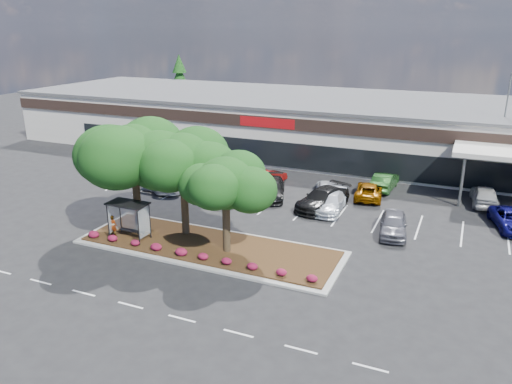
% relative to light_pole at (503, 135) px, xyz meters
% --- Properties ---
extents(ground, '(160.00, 160.00, 0.00)m').
position_rel_light_pole_xyz_m(ground, '(-15.93, -28.01, -4.55)').
color(ground, black).
rests_on(ground, ground).
extents(retail_store, '(80.40, 25.20, 6.25)m').
position_rel_light_pole_xyz_m(retail_store, '(-15.86, 5.90, -1.39)').
color(retail_store, beige).
rests_on(retail_store, ground).
extents(landscape_island, '(18.00, 6.00, 0.26)m').
position_rel_light_pole_xyz_m(landscape_island, '(-17.93, -24.01, -4.42)').
color(landscape_island, '#989894').
rests_on(landscape_island, ground).
extents(lane_markings, '(33.12, 20.06, 0.01)m').
position_rel_light_pole_xyz_m(lane_markings, '(-16.07, -17.59, -4.54)').
color(lane_markings, silver).
rests_on(lane_markings, ground).
extents(shrub_row, '(17.00, 0.80, 0.50)m').
position_rel_light_pole_xyz_m(shrub_row, '(-17.93, -26.11, -4.04)').
color(shrub_row, maroon).
rests_on(shrub_row, landscape_island).
extents(bus_shelter, '(2.75, 1.55, 2.59)m').
position_rel_light_pole_xyz_m(bus_shelter, '(-23.43, -25.06, -2.24)').
color(bus_shelter, black).
rests_on(bus_shelter, landscape_island).
extents(island_tree_west, '(7.20, 7.20, 7.89)m').
position_rel_light_pole_xyz_m(island_tree_west, '(-23.93, -23.51, -0.34)').
color(island_tree_west, '#103C10').
rests_on(island_tree_west, landscape_island).
extents(island_tree_mid, '(6.60, 6.60, 7.32)m').
position_rel_light_pole_xyz_m(island_tree_mid, '(-20.43, -22.81, -0.63)').
color(island_tree_mid, '#103C10').
rests_on(island_tree_mid, landscape_island).
extents(island_tree_east, '(5.80, 5.80, 6.50)m').
position_rel_light_pole_xyz_m(island_tree_east, '(-16.43, -24.31, -1.03)').
color(island_tree_east, '#103C10').
rests_on(island_tree_east, landscape_island).
extents(conifer_north_west, '(4.40, 4.40, 10.00)m').
position_rel_light_pole_xyz_m(conifer_north_west, '(-45.93, 17.99, 0.45)').
color(conifer_north_west, '#103C10').
rests_on(conifer_north_west, ground).
extents(person_waiting, '(0.65, 0.51, 1.58)m').
position_rel_light_pole_xyz_m(person_waiting, '(-24.67, -25.45, -3.50)').
color(person_waiting, '#594C47').
rests_on(person_waiting, landscape_island).
extents(light_pole, '(1.43, 0.54, 10.23)m').
position_rel_light_pole_xyz_m(light_pole, '(0.00, 0.00, 0.00)').
color(light_pole, '#989894').
rests_on(light_pole, ground).
extents(car_0, '(3.00, 5.94, 1.61)m').
position_rel_light_pole_xyz_m(car_0, '(-28.34, -13.19, -3.74)').
color(car_0, '#B7BBC5').
rests_on(car_0, ground).
extents(car_1, '(3.50, 5.74, 1.49)m').
position_rel_light_pole_xyz_m(car_1, '(-26.92, -14.03, -3.80)').
color(car_1, silver).
rests_on(car_1, ground).
extents(car_2, '(2.27, 5.02, 1.67)m').
position_rel_light_pole_xyz_m(car_2, '(-20.83, -14.69, -3.71)').
color(car_2, silver).
rests_on(car_2, ground).
extents(car_3, '(3.88, 5.88, 1.58)m').
position_rel_light_pole_xyz_m(car_3, '(-17.99, -12.61, -3.76)').
color(car_3, black).
rests_on(car_3, ground).
extents(car_4, '(2.34, 5.13, 1.46)m').
position_rel_light_pole_xyz_m(car_4, '(-12.40, -13.85, -3.82)').
color(car_4, silver).
rests_on(car_4, ground).
extents(car_5, '(3.95, 6.19, 1.67)m').
position_rel_light_pole_xyz_m(car_5, '(-13.14, -13.55, -3.71)').
color(car_5, black).
rests_on(car_5, ground).
extents(car_6, '(2.48, 4.85, 1.58)m').
position_rel_light_pole_xyz_m(car_6, '(-7.00, -16.64, -3.76)').
color(car_6, slate).
rests_on(car_6, ground).
extents(car_9, '(3.38, 5.57, 1.51)m').
position_rel_light_pole_xyz_m(car_9, '(-26.06, -7.44, -3.79)').
color(car_9, navy).
rests_on(car_9, ground).
extents(car_10, '(3.27, 5.60, 1.53)m').
position_rel_light_pole_xyz_m(car_10, '(-27.07, -6.81, -3.78)').
color(car_10, '#54555B').
rests_on(car_10, ground).
extents(car_11, '(2.51, 4.40, 1.37)m').
position_rel_light_pole_xyz_m(car_11, '(-19.63, -9.25, -3.86)').
color(car_11, maroon).
rests_on(car_11, ground).
extents(car_12, '(2.77, 4.25, 1.35)m').
position_rel_light_pole_xyz_m(car_12, '(-13.87, -10.08, -3.87)').
color(car_12, silver).
rests_on(car_12, ground).
extents(car_13, '(2.80, 5.10, 1.35)m').
position_rel_light_pole_xyz_m(car_13, '(-10.17, -9.42, -3.87)').
color(car_13, '#7A4202').
rests_on(car_13, ground).
extents(car_14, '(1.96, 4.88, 1.58)m').
position_rel_light_pole_xyz_m(car_14, '(-9.37, -6.50, -3.76)').
color(car_14, '#1C4719').
rests_on(car_14, ground).
extents(car_15, '(2.40, 5.02, 1.66)m').
position_rel_light_pole_xyz_m(car_15, '(-1.06, -7.34, -3.72)').
color(car_15, '#B8B8B8').
rests_on(car_15, ground).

